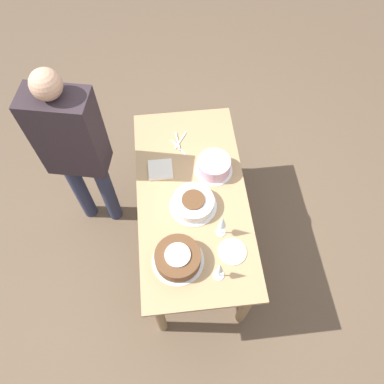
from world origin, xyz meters
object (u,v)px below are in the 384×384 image
at_px(wine_glass_near, 222,222).
at_px(wine_glass_far, 220,268).
at_px(cake_center_white, 194,203).
at_px(cake_back_decorated, 214,166).
at_px(cake_front_chocolate, 178,258).
at_px(person_cutting, 74,147).

bearing_deg(wine_glass_near, wine_glass_far, -11.11).
height_order(cake_center_white, wine_glass_far, wine_glass_far).
bearing_deg(wine_glass_far, cake_back_decorated, 174.51).
distance_m(cake_center_white, cake_back_decorated, 0.31).
bearing_deg(cake_front_chocolate, wine_glass_far, 63.44).
bearing_deg(cake_back_decorated, wine_glass_far, -5.49).
bearing_deg(cake_back_decorated, cake_center_white, -32.58).
height_order(cake_back_decorated, wine_glass_far, wine_glass_far).
bearing_deg(wine_glass_far, cake_center_white, -168.70).
relative_size(cake_center_white, wine_glass_near, 1.43).
bearing_deg(wine_glass_near, cake_front_chocolate, -61.03).
bearing_deg(person_cutting, cake_center_white, -16.64).
bearing_deg(cake_back_decorated, cake_front_chocolate, -25.72).
relative_size(cake_back_decorated, person_cutting, 0.17).
height_order(cake_front_chocolate, cake_back_decorated, cake_back_decorated).
relative_size(cake_center_white, wine_glass_far, 1.62).
distance_m(cake_back_decorated, wine_glass_far, 0.74).
relative_size(wine_glass_near, wine_glass_far, 1.13).
xyz_separation_m(cake_front_chocolate, person_cutting, (-0.77, -0.60, 0.15)).
bearing_deg(wine_glass_far, wine_glass_near, 168.89).
bearing_deg(cake_center_white, cake_back_decorated, 147.42).
relative_size(cake_front_chocolate, wine_glass_near, 1.46).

